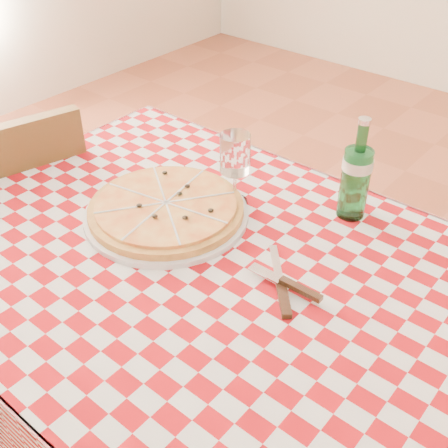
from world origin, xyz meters
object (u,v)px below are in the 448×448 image
at_px(chair_far, 19,232).
at_px(water_bottle, 357,169).
at_px(wine_glass, 235,170).
at_px(dining_table, 213,301).
at_px(pizza_plate, 166,208).

xyz_separation_m(chair_far, water_bottle, (0.85, 0.36, 0.37)).
bearing_deg(wine_glass, dining_table, -61.96).
distance_m(dining_table, pizza_plate, 0.23).
height_order(chair_far, water_bottle, water_bottle).
xyz_separation_m(pizza_plate, water_bottle, (0.31, 0.27, 0.09)).
bearing_deg(dining_table, wine_glass, 118.04).
relative_size(dining_table, wine_glass, 6.93).
distance_m(dining_table, chair_far, 0.74).
height_order(water_bottle, wine_glass, water_bottle).
bearing_deg(pizza_plate, water_bottle, 41.31).
bearing_deg(chair_far, wine_glass, -145.01).
bearing_deg(water_bottle, pizza_plate, -138.69).
relative_size(chair_far, water_bottle, 3.76).
height_order(dining_table, wine_glass, wine_glass).
relative_size(water_bottle, wine_glass, 1.35).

